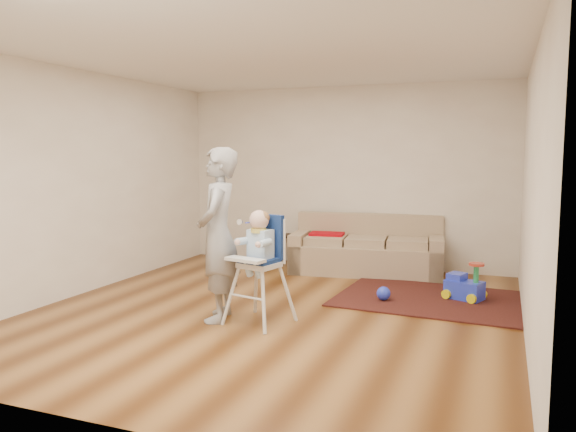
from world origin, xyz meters
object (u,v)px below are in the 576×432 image
(sofa, at_px, (366,245))
(toy_ball, at_px, (384,293))
(side_table, at_px, (275,249))
(ride_on_toy, at_px, (465,280))
(adult, at_px, (218,235))
(high_chair, at_px, (259,269))

(sofa, xyz_separation_m, toy_ball, (0.55, -1.47, -0.31))
(sofa, bearing_deg, side_table, 164.83)
(ride_on_toy, bearing_deg, sofa, 164.42)
(adult, bearing_deg, ride_on_toy, 109.40)
(sofa, distance_m, high_chair, 2.77)
(toy_ball, bearing_deg, high_chair, -128.86)
(side_table, distance_m, high_chair, 3.14)
(sofa, distance_m, adult, 2.95)
(side_table, xyz_separation_m, adult, (0.62, -2.99, 0.66))
(sofa, height_order, ride_on_toy, sofa)
(ride_on_toy, xyz_separation_m, toy_ball, (-0.87, -0.41, -0.14))
(sofa, bearing_deg, ride_on_toy, -44.06)
(sofa, height_order, high_chair, high_chair)
(sofa, distance_m, ride_on_toy, 1.78)
(adult, bearing_deg, side_table, 174.63)
(side_table, distance_m, ride_on_toy, 3.19)
(toy_ball, height_order, high_chair, high_chair)
(ride_on_toy, height_order, adult, adult)
(side_table, relative_size, ride_on_toy, 1.00)
(ride_on_toy, relative_size, high_chair, 0.39)
(sofa, bearing_deg, adult, -114.89)
(sofa, bearing_deg, high_chair, -106.55)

